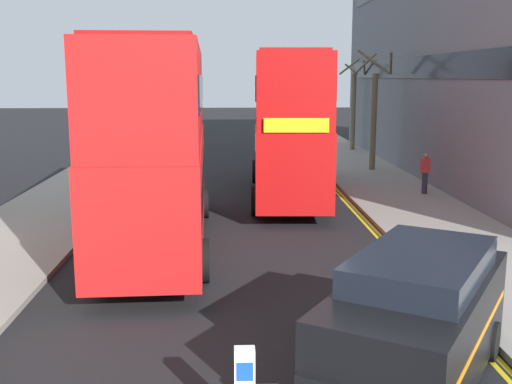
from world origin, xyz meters
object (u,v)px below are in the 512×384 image
taxi_minivan (415,322)px  double_decker_bus_oncoming (287,121)px  double_decker_bus_away (157,140)px  pedestrian_far (425,173)px

taxi_minivan → double_decker_bus_oncoming: bearing=92.1°
double_decker_bus_away → double_decker_bus_oncoming: same height
double_decker_bus_oncoming → taxi_minivan: size_ratio=2.15×
double_decker_bus_away → taxi_minivan: (4.84, -8.38, -1.96)m
double_decker_bus_oncoming → pedestrian_far: (5.51, -0.28, -2.04)m
double_decker_bus_away → pedestrian_far: bearing=34.1°
taxi_minivan → pedestrian_far: bearing=71.7°
taxi_minivan → pedestrian_far: size_ratio=3.13×
pedestrian_far → double_decker_bus_oncoming: bearing=177.0°
taxi_minivan → pedestrian_far: taxi_minivan is taller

